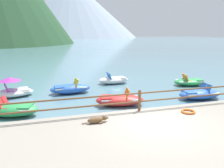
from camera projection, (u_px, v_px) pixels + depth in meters
ground_plane at (61, 51)px, 46.69m from camera, size 200.00×200.00×0.00m
promenade_dock at (188, 156)px, 7.25m from camera, size 28.00×8.00×0.40m
dock_railing at (140, 98)px, 10.58m from camera, size 23.92×0.12×0.95m
dog_resting at (97, 120)px, 9.27m from camera, size 1.08×0.41×0.26m
life_ring at (188, 112)px, 10.44m from camera, size 0.61×0.61×0.09m
pedal_boat_0 at (114, 80)px, 17.95m from camera, size 2.29×1.14×0.86m
pedal_boat_1 at (199, 94)px, 13.96m from camera, size 2.62×1.41×0.88m
pedal_boat_2 at (120, 100)px, 12.70m from camera, size 2.75×1.73×0.90m
pedal_boat_3 at (70, 88)px, 15.19m from camera, size 2.61×1.31×0.90m
pedal_boat_4 at (190, 82)px, 17.41m from camera, size 2.49×1.76×0.84m
pedal_boat_5 at (13, 90)px, 14.41m from camera, size 2.54×1.74×1.20m
pedal_boat_6 at (11, 110)px, 11.12m from camera, size 2.74×1.85×0.91m
distant_peak at (72, 9)px, 139.47m from camera, size 75.24×75.24×33.04m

